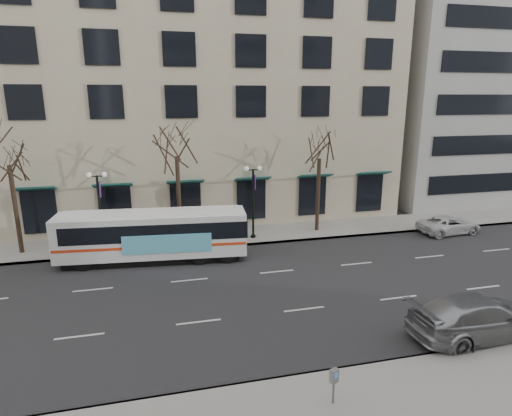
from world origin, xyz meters
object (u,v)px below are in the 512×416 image
object	(u,v)px
city_bus	(154,234)
white_pickup	(449,225)
lamp_post_right	(253,199)
tree_far_right	(320,145)
lamp_post_left	(100,207)
tree_far_mid	(176,142)
pay_station	(334,379)
silver_car	(479,317)
tree_far_left	(7,149)

from	to	relation	value
city_bus	white_pickup	xyz separation A→B (m)	(21.05, 0.41, -1.03)
white_pickup	lamp_post_right	bearing A→B (deg)	78.29
tree_far_right	lamp_post_left	bearing A→B (deg)	-177.71
tree_far_mid	pay_station	world-z (taller)	tree_far_mid
tree_far_right	white_pickup	bearing A→B (deg)	-15.62
pay_station	lamp_post_left	bearing A→B (deg)	95.35
lamp_post_left	lamp_post_right	size ratio (longest dim) A/B	1.00
tree_far_right	lamp_post_left	distance (m)	15.40
white_pickup	tree_far_mid	bearing A→B (deg)	78.58
tree_far_mid	lamp_post_right	size ratio (longest dim) A/B	1.64
white_pickup	pay_station	size ratio (longest dim) A/B	3.73
tree_far_mid	white_pickup	size ratio (longest dim) A/B	1.85
silver_car	pay_station	world-z (taller)	silver_car
city_bus	tree_far_right	bearing A→B (deg)	19.95
lamp_post_left	silver_car	distance (m)	21.82
tree_far_left	silver_car	xyz separation A→B (m)	(21.27, -15.00, -5.81)
tree_far_left	city_bus	size ratio (longest dim) A/B	0.73
tree_far_mid	pay_station	distance (m)	18.83
tree_far_mid	silver_car	world-z (taller)	tree_far_mid
lamp_post_left	tree_far_mid	bearing A→B (deg)	6.85
lamp_post_left	city_bus	xyz separation A→B (m)	(3.24, -2.41, -1.28)
tree_far_right	silver_car	bearing A→B (deg)	-85.17
tree_far_right	silver_car	xyz separation A→B (m)	(1.27, -15.00, -5.54)
silver_car	white_pickup	world-z (taller)	silver_car
tree_far_right	city_bus	distance (m)	13.03
tree_far_mid	lamp_post_right	bearing A→B (deg)	-6.83
lamp_post_left	pay_station	size ratio (longest dim) A/B	4.20
city_bus	white_pickup	world-z (taller)	city_bus
tree_far_mid	silver_car	distance (m)	19.70
tree_far_mid	lamp_post_right	distance (m)	6.41
lamp_post_right	silver_car	distance (m)	15.84
tree_far_mid	lamp_post_right	xyz separation A→B (m)	(5.01, -0.60, -3.96)
tree_far_right	white_pickup	xyz separation A→B (m)	(9.30, -2.60, -5.78)
tree_far_mid	pay_station	bearing A→B (deg)	-78.22
white_pickup	pay_station	world-z (taller)	pay_station
city_bus	lamp_post_left	bearing A→B (deg)	148.92
lamp_post_left	lamp_post_right	distance (m)	10.00
city_bus	white_pickup	size ratio (longest dim) A/B	2.47
tree_far_right	silver_car	world-z (taller)	tree_far_right
tree_far_right	lamp_post_right	xyz separation A→B (m)	(-4.99, -0.60, -3.48)
tree_far_mid	tree_far_right	xyz separation A→B (m)	(10.00, -0.00, -0.48)
tree_far_mid	pay_station	xyz separation A→B (m)	(3.65, -17.51, -5.86)
tree_far_left	silver_car	world-z (taller)	tree_far_left
silver_car	white_pickup	bearing A→B (deg)	-34.63
white_pickup	pay_station	distance (m)	21.62
tree_far_left	tree_far_mid	xyz separation A→B (m)	(10.00, 0.00, 0.21)
lamp_post_right	city_bus	xyz separation A→B (m)	(-6.76, -2.41, -1.28)
silver_car	city_bus	bearing A→B (deg)	45.65
lamp_post_right	city_bus	size ratio (longest dim) A/B	0.46
lamp_post_right	white_pickup	world-z (taller)	lamp_post_right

